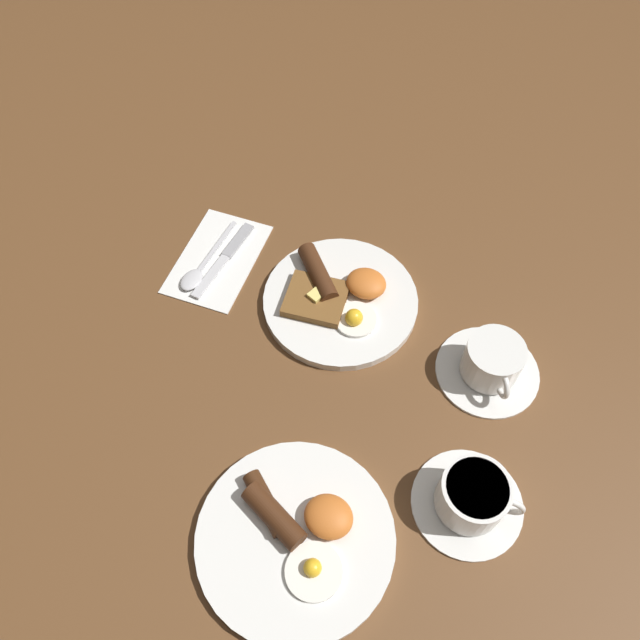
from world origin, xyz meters
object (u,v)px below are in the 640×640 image
breakfast_plate_near (339,298)px  teacup_far (472,497)px  knife (226,256)px  spoon (198,272)px  teacup_near (491,363)px  breakfast_plate_far (296,535)px

breakfast_plate_near → teacup_far: size_ratio=1.66×
knife → spoon: bearing=-23.7°
breakfast_plate_near → teacup_near: bearing=173.6°
breakfast_plate_near → spoon: size_ratio=1.51×
teacup_far → knife: teacup_far is taller
teacup_far → knife: bearing=-25.9°
teacup_near → spoon: teacup_near is taller
knife → spoon: 0.06m
teacup_near → knife: bearing=-4.4°
breakfast_plate_near → spoon: 0.23m
teacup_near → knife: size_ratio=0.90×
breakfast_plate_far → teacup_far: teacup_far is taller
teacup_far → spoon: 0.54m
breakfast_plate_near → breakfast_plate_far: (-0.09, 0.35, -0.00)m
breakfast_plate_far → breakfast_plate_near: bearing=-75.7°
teacup_near → teacup_far: 0.20m
breakfast_plate_near → breakfast_plate_far: bearing=104.3°
breakfast_plate_far → teacup_far: size_ratio=1.73×
knife → spoon: size_ratio=1.05×
teacup_far → spoon: teacup_far is taller
breakfast_plate_near → spoon: bearing=10.4°
teacup_far → knife: 0.54m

